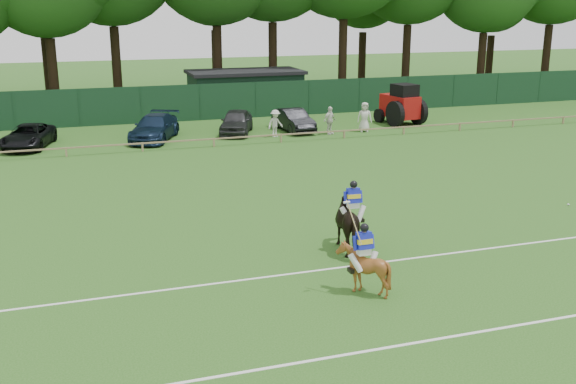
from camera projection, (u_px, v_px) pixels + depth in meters
name	position (u px, v px, depth m)	size (l,w,h in m)	color
ground	(302.00, 260.00, 21.50)	(160.00, 160.00, 0.00)	#1E4C14
horse_dark	(353.00, 224.00, 22.04)	(1.01, 2.22, 1.87)	black
horse_chestnut	(363.00, 268.00, 18.88)	(1.18, 1.32, 1.46)	brown
suv_black	(28.00, 136.00, 37.86)	(2.15, 4.66, 1.29)	black
sedan_navy	(155.00, 128.00, 39.94)	(2.07, 5.09, 1.48)	#122239
hatch_grey	(236.00, 122.00, 41.87)	(1.76, 4.38, 1.49)	#2F3032
estate_black	(294.00, 120.00, 42.79)	(1.46, 4.20, 1.38)	black
spectator_left	(275.00, 123.00, 40.84)	(1.07, 0.61, 1.65)	beige
spectator_mid	(330.00, 120.00, 41.61)	(1.01, 0.42, 1.73)	silver
spectator_right	(365.00, 117.00, 42.43)	(0.91, 0.59, 1.86)	beige
rider_dark	(353.00, 200.00, 21.81)	(0.94, 0.40, 1.41)	silver
rider_chestnut	(364.00, 246.00, 18.68)	(0.94, 0.58, 2.05)	silver
polo_ball	(568.00, 205.00, 27.19)	(0.09, 0.09, 0.09)	silver
pitch_lines	(345.00, 305.00, 18.29)	(60.00, 5.10, 0.01)	silver
pitch_rail	(196.00, 140.00, 37.83)	(62.10, 0.10, 0.50)	#997F5B
perimeter_fence	(171.00, 104.00, 45.83)	(92.08, 0.08, 2.50)	#14351E
utility_shed	(245.00, 91.00, 50.30)	(8.40, 4.40, 3.04)	#14331E
tree_row	(182.00, 104.00, 54.09)	(96.00, 12.00, 21.00)	#26561C
tractor	(401.00, 105.00, 45.00)	(2.65, 3.53, 2.70)	#A2100E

